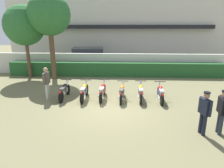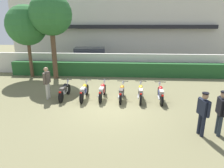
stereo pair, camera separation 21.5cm
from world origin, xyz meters
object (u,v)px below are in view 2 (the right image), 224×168
motorcycle_in_row_0 (65,90)px  motorcycle_in_row_5 (161,93)px  tree_far_side (51,15)px  parked_car (92,58)px  inspector_person (47,80)px  tree_near_inspector (26,26)px  motorcycle_in_row_2 (102,91)px  motorcycle_in_row_3 (122,92)px  officer_1 (221,110)px  motorcycle_in_row_4 (141,92)px  officer_0 (203,111)px  motorcycle_in_row_1 (84,91)px

motorcycle_in_row_0 → motorcycle_in_row_5: bearing=-90.1°
tree_far_side → motorcycle_in_row_0: tree_far_side is taller
parked_car → inspector_person: (-1.04, -7.96, 0.10)m
tree_near_inspector → motorcycle_in_row_2: tree_near_inspector is taller
parked_car → tree_far_side: 5.58m
motorcycle_in_row_0 → parked_car: bearing=-0.4°
motorcycle_in_row_3 → motorcycle_in_row_5: bearing=-85.9°
parked_car → tree_far_side: tree_far_side is taller
parked_car → motorcycle_in_row_5: size_ratio=2.57×
officer_1 → tree_near_inspector: bearing=-30.8°
inspector_person → officer_1: bearing=-22.9°
motorcycle_in_row_2 → motorcycle_in_row_4: size_ratio=1.06×
motorcycle_in_row_2 → inspector_person: 3.00m
motorcycle_in_row_4 → officer_0: size_ratio=1.11×
parked_car → officer_0: 12.65m
tree_far_side → motorcycle_in_row_1: bearing=-54.0°
inspector_person → officer_1: 8.20m
motorcycle_in_row_2 → motorcycle_in_row_5: size_ratio=1.05×
tree_near_inspector → inspector_person: (3.06, -4.57, -2.77)m
motorcycle_in_row_0 → officer_1: (6.67, -3.29, 0.54)m
motorcycle_in_row_3 → motorcycle_in_row_5: 2.02m
tree_near_inspector → motorcycle_in_row_2: size_ratio=2.74×
parked_car → motorcycle_in_row_5: bearing=-64.4°
parked_car → motorcycle_in_row_4: parked_car is taller
motorcycle_in_row_1 → motorcycle_in_row_5: 4.04m
motorcycle_in_row_2 → officer_0: bearing=-128.0°
motorcycle_in_row_5 → inspector_person: size_ratio=1.05×
motorcycle_in_row_0 → motorcycle_in_row_4: (4.09, -0.03, 0.00)m
motorcycle_in_row_4 → inspector_person: size_ratio=1.04×
tree_far_side → officer_1: 11.90m
motorcycle_in_row_1 → officer_1: (5.58, -3.25, 0.54)m
parked_car → inspector_person: size_ratio=2.69×
motorcycle_in_row_2 → motorcycle_in_row_3: 1.06m
officer_1 → motorcycle_in_row_5: bearing=-59.0°
tree_near_inspector → officer_0: 12.99m
tree_far_side → motorcycle_in_row_2: tree_far_side is taller
motorcycle_in_row_2 → officer_0: size_ratio=1.18×
motorcycle_in_row_5 → motorcycle_in_row_3: bearing=91.8°
motorcycle_in_row_3 → motorcycle_in_row_4: (0.99, 0.03, 0.01)m
tree_near_inspector → motorcycle_in_row_4: tree_near_inspector is taller
motorcycle_in_row_2 → motorcycle_in_row_3: (1.05, -0.14, -0.00)m
motorcycle_in_row_0 → motorcycle_in_row_5: motorcycle_in_row_0 is taller
parked_car → officer_0: (5.88, -11.21, 0.02)m
motorcycle_in_row_5 → inspector_person: 6.04m
motorcycle_in_row_2 → inspector_person: bearing=96.5°
motorcycle_in_row_0 → officer_0: officer_0 is taller
inspector_person → tree_far_side: bearing=104.0°
tree_far_side → motorcycle_in_row_4: 8.37m
motorcycle_in_row_0 → motorcycle_in_row_3: size_ratio=1.03×
officer_1 → motorcycle_in_row_1: bearing=-24.8°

